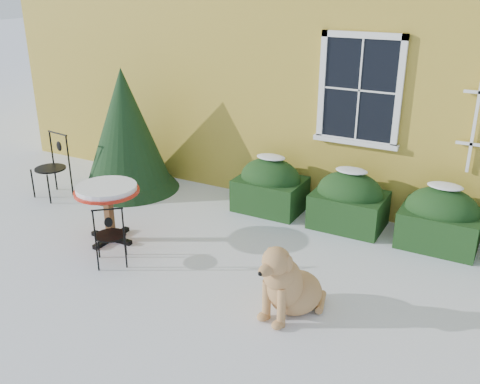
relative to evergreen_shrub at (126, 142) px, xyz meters
The scene contains 7 objects.
ground 3.72m from the evergreen_shrub, 37.09° to the right, with size 80.00×80.00×0.00m, color white.
hedge_row 4.58m from the evergreen_shrub, ahead, with size 4.95×0.80×0.91m.
evergreen_shrub is the anchor object (origin of this frame).
bistro_table 2.04m from the evergreen_shrub, 57.76° to the right, with size 0.90×0.90×0.83m.
patio_chair_near 2.77m from the evergreen_shrub, 54.98° to the right, with size 0.53×0.53×0.85m.
patio_chair_far 1.29m from the evergreen_shrub, 135.17° to the right, with size 0.54×0.53×1.08m.
dog 4.60m from the evergreen_shrub, 28.29° to the right, with size 0.73×0.98×0.92m.
Camera 1 is at (3.10, -4.64, 3.48)m, focal length 40.00 mm.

